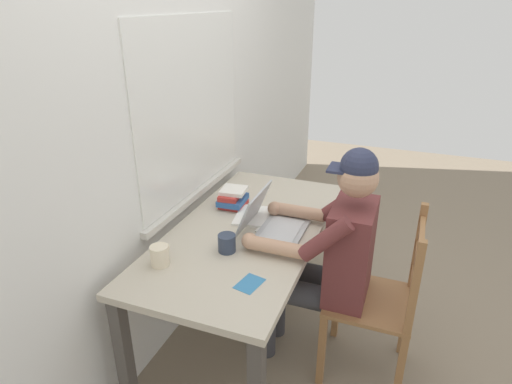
{
  "coord_description": "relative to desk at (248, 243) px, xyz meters",
  "views": [
    {
      "loc": [
        -1.89,
        -0.77,
        1.84
      ],
      "look_at": [
        -0.0,
        -0.05,
        0.94
      ],
      "focal_mm": 30.46,
      "sensor_mm": 36.0,
      "label": 1
    }
  ],
  "objects": [
    {
      "name": "book_stack_main",
      "position": [
        0.23,
        0.18,
        0.14
      ],
      "size": [
        0.2,
        0.16,
        0.11
      ],
      "color": "#BC332D",
      "rests_on": "desk"
    },
    {
      "name": "paper_pile_back_corner",
      "position": [
        0.07,
        -0.14,
        0.09
      ],
      "size": [
        0.23,
        0.19,
        0.01
      ],
      "primitive_type": "cube",
      "rotation": [
        0.0,
        0.0,
        -0.1
      ],
      "color": "white",
      "rests_on": "desk"
    },
    {
      "name": "coffee_mug_dark",
      "position": [
        -0.25,
        0.01,
        0.13
      ],
      "size": [
        0.12,
        0.09,
        0.09
      ],
      "color": "#2D384C",
      "rests_on": "desk"
    },
    {
      "name": "landscape_photo_print",
      "position": [
        -0.46,
        -0.19,
        0.09
      ],
      "size": [
        0.15,
        0.11,
        0.0
      ],
      "primitive_type": "cube",
      "rotation": [
        0.0,
        0.0,
        -0.21
      ],
      "color": "teal",
      "rests_on": "desk"
    },
    {
      "name": "paper_pile_near_laptop",
      "position": [
        0.13,
        0.02,
        0.1
      ],
      "size": [
        0.28,
        0.23,
        0.01
      ],
      "primitive_type": "cube",
      "rotation": [
        0.0,
        0.0,
        0.17
      ],
      "color": "white",
      "rests_on": "desk"
    },
    {
      "name": "laptop",
      "position": [
        0.01,
        -0.13,
        0.14
      ],
      "size": [
        0.33,
        0.32,
        0.22
      ],
      "color": "#ADAFB2",
      "rests_on": "desk"
    },
    {
      "name": "coffee_mug_white",
      "position": [
        -0.47,
        0.24,
        0.14
      ],
      "size": [
        0.12,
        0.09,
        0.1
      ],
      "color": "beige",
      "rests_on": "desk"
    },
    {
      "name": "back_wall",
      "position": [
        0.0,
        0.45,
        0.66
      ],
      "size": [
        6.0,
        0.08,
        2.6
      ],
      "color": "silver",
      "rests_on": "ground"
    },
    {
      "name": "desk",
      "position": [
        0.0,
        0.0,
        0.0
      ],
      "size": [
        1.51,
        0.74,
        0.72
      ],
      "color": "#BCB29E",
      "rests_on": "ground"
    },
    {
      "name": "ground_plane",
      "position": [
        0.0,
        0.0,
        -0.63
      ],
      "size": [
        8.0,
        8.0,
        0.0
      ],
      "primitive_type": "plane",
      "color": "gray"
    },
    {
      "name": "seated_person",
      "position": [
        -0.01,
        -0.45,
        0.05
      ],
      "size": [
        0.5,
        0.6,
        1.24
      ],
      "color": "brown",
      "rests_on": "ground"
    },
    {
      "name": "computer_mouse",
      "position": [
        0.24,
        -0.16,
        0.11
      ],
      "size": [
        0.06,
        0.1,
        0.03
      ],
      "primitive_type": "ellipsoid",
      "color": "black",
      "rests_on": "desk"
    },
    {
      "name": "paper_pile_side",
      "position": [
        0.16,
        0.01,
        0.09
      ],
      "size": [
        0.23,
        0.22,
        0.01
      ],
      "primitive_type": "cube",
      "rotation": [
        0.0,
        0.0,
        0.5
      ],
      "color": "white",
      "rests_on": "desk"
    },
    {
      "name": "wooden_chair",
      "position": [
        -0.01,
        -0.73,
        -0.18
      ],
      "size": [
        0.42,
        0.42,
        0.93
      ],
      "color": "olive",
      "rests_on": "ground"
    }
  ]
}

